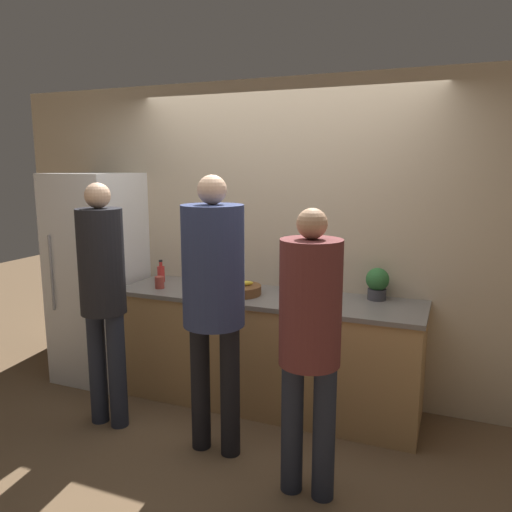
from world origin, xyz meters
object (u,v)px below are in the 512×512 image
Objects in this scene: bottle_amber at (315,287)px; cup_red at (159,282)px; bottle_clear at (292,288)px; person_center at (213,287)px; refrigerator at (99,277)px; potted_plant at (377,283)px; bottle_red at (161,273)px; person_right at (310,330)px; utensil_crock at (288,281)px; fruit_bowl at (239,290)px; person_left at (103,287)px.

cup_red is at bearing -174.67° from bottle_amber.
person_center is at bearing -110.26° from bottle_clear.
refrigerator is 7.55× the size of potted_plant.
person_right is at bearing -32.70° from bottle_red.
utensil_crock is (0.17, 0.99, -0.16)m from person_center.
refrigerator is at bearing -179.51° from bottle_clear.
bottle_red is 0.24m from cup_red.
person_center is at bearing -78.93° from fruit_bowl.
fruit_bowl is 1.81× the size of bottle_clear.
bottle_red is at bearing 170.15° from fruit_bowl.
potted_plant reaches higher than fruit_bowl.
cup_red is at bearing 142.20° from person_center.
refrigerator is 1.03× the size of person_left.
bottle_red is at bearing -176.57° from potted_plant.
person_center reaches higher than bottle_amber.
person_left reaches higher than utensil_crock.
bottle_red is (0.58, 0.11, 0.06)m from refrigerator.
person_center is 0.91m from bottle_amber.
utensil_crock reaches higher than cup_red.
person_center is at bearing -41.99° from bottle_red.
bottle_amber is at bearing 58.79° from person_center.
bottle_amber is 1.05× the size of potted_plant.
bottle_amber is (-0.24, 0.97, 0.00)m from person_right.
bottle_clear is at bearing -161.49° from potted_plant.
bottle_red reaches higher than cup_red.
person_right is at bearing -16.32° from person_center.
refrigerator is 0.60m from bottle_red.
refrigerator is 7.19× the size of bottle_amber.
person_left reaches higher than fruit_bowl.
refrigerator reaches higher than person_right.
person_center is 0.83m from bottle_clear.
cup_red is (-1.11, -0.12, -0.03)m from bottle_clear.
person_center is 18.66× the size of cup_red.
potted_plant is at bearing -1.66° from utensil_crock.
person_right is (2.24, -0.95, 0.08)m from refrigerator.
person_right is 6.91× the size of potted_plant.
bottle_amber is 0.48m from potted_plant.
bottle_amber is 1.30m from cup_red.
bottle_amber reaches higher than potted_plant.
cup_red is at bearing -161.13° from utensil_crock.
potted_plant is at bearing 10.57° from cup_red.
fruit_bowl is (0.76, 0.69, -0.11)m from person_left.
utensil_crock is 0.37m from bottle_amber.
person_left is at bearing -48.74° from refrigerator.
person_center is 1.32m from potted_plant.
fruit_bowl is at bearing 132.47° from person_right.
person_left is 1.45m from utensil_crock.
potted_plant is (0.19, 1.17, 0.03)m from person_right.
cup_red is at bearing -174.19° from fruit_bowl.
utensil_crock is at bearing 41.93° from person_left.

